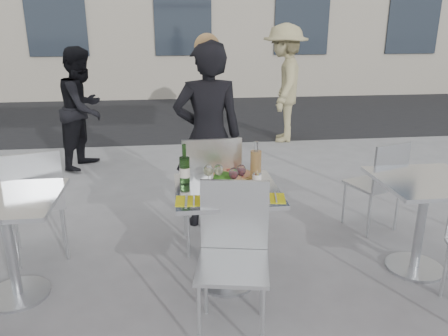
{
  "coord_description": "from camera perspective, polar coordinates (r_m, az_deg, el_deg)",
  "views": [
    {
      "loc": [
        -0.36,
        -2.83,
        1.84
      ],
      "look_at": [
        0.0,
        0.15,
        0.85
      ],
      "focal_mm": 35.0,
      "sensor_mm": 36.0,
      "label": 1
    }
  ],
  "objects": [
    {
      "name": "wine_bottle",
      "position": [
        3.11,
        -5.17,
        -0.13
      ],
      "size": [
        0.07,
        0.08,
        0.29
      ],
      "color": "#295620",
      "rests_on": "main_table"
    },
    {
      "name": "salad_plate",
      "position": [
        3.13,
        -0.05,
        -1.42
      ],
      "size": [
        0.22,
        0.22,
        0.09
      ],
      "color": "white",
      "rests_on": "main_table"
    },
    {
      "name": "pedestrian_a",
      "position": [
        6.07,
        -17.93,
        7.41
      ],
      "size": [
        0.82,
        0.92,
        1.58
      ],
      "primitive_type": "imported",
      "rotation": [
        0.0,
        0.0,
        1.24
      ],
      "color": "black",
      "rests_on": "ground"
    },
    {
      "name": "side_table_right",
      "position": [
        3.63,
        24.6,
        -4.5
      ],
      "size": [
        0.72,
        0.72,
        0.75
      ],
      "color": "#B7BABF",
      "rests_on": "ground"
    },
    {
      "name": "pizza_far",
      "position": [
        3.26,
        1.19,
        -1.0
      ],
      "size": [
        0.34,
        0.34,
        0.03
      ],
      "color": "white",
      "rests_on": "main_table"
    },
    {
      "name": "main_table",
      "position": [
        3.14,
        0.33,
        -6.25
      ],
      "size": [
        0.72,
        0.72,
        0.75
      ],
      "color": "#B7BABF",
      "rests_on": "ground"
    },
    {
      "name": "napkin_right",
      "position": [
        2.9,
        6.2,
        -3.9
      ],
      "size": [
        0.21,
        0.21,
        0.01
      ],
      "rotation": [
        0.0,
        0.0,
        -0.17
      ],
      "color": "yellow",
      "rests_on": "main_table"
    },
    {
      "name": "pedestrian_b",
      "position": [
        7.2,
        7.83,
        10.85
      ],
      "size": [
        0.99,
        1.35,
        1.87
      ],
      "primitive_type": "imported",
      "rotation": [
        0.0,
        0.0,
        4.44
      ],
      "color": "tan",
      "rests_on": "ground"
    },
    {
      "name": "napkin_left",
      "position": [
        2.85,
        -4.56,
        -4.26
      ],
      "size": [
        0.19,
        0.2,
        0.01
      ],
      "rotation": [
        0.0,
        0.0,
        -0.06
      ],
      "color": "yellow",
      "rests_on": "main_table"
    },
    {
      "name": "wineglass_red_b",
      "position": [
        3.07,
        2.25,
        -0.4
      ],
      "size": [
        0.07,
        0.07,
        0.16
      ],
      "color": "white",
      "rests_on": "main_table"
    },
    {
      "name": "street_asphalt",
      "position": [
        9.52,
        -4.66,
        7.06
      ],
      "size": [
        24.0,
        5.0,
        0.0
      ],
      "primitive_type": "cube",
      "color": "black",
      "rests_on": "ground"
    },
    {
      "name": "ground",
      "position": [
        3.4,
        0.32,
        -14.55
      ],
      "size": [
        80.0,
        80.0,
        0.0
      ],
      "primitive_type": "plane",
      "color": "slate"
    },
    {
      "name": "wineglass_white_a",
      "position": [
        3.07,
        -2.05,
        -0.41
      ],
      "size": [
        0.07,
        0.07,
        0.16
      ],
      "color": "white",
      "rests_on": "main_table"
    },
    {
      "name": "chair_far",
      "position": [
        3.55,
        -1.79,
        -2.19
      ],
      "size": [
        0.48,
        0.49,
        1.01
      ],
      "rotation": [
        0.0,
        0.0,
        3.17
      ],
      "color": "silver",
      "rests_on": "ground"
    },
    {
      "name": "woman_diner",
      "position": [
        4.01,
        -2.1,
        4.1
      ],
      "size": [
        0.64,
        0.43,
        1.72
      ],
      "primitive_type": "imported",
      "rotation": [
        0.0,
        0.0,
        3.18
      ],
      "color": "black",
      "rests_on": "ground"
    },
    {
      "name": "chair_near",
      "position": [
        2.71,
        1.25,
        -10.1
      ],
      "size": [
        0.5,
        0.51,
        0.94
      ],
      "rotation": [
        0.0,
        0.0,
        -0.19
      ],
      "color": "silver",
      "rests_on": "ground"
    },
    {
      "name": "side_chair_rfar",
      "position": [
        4.19,
        19.76,
        -1.36
      ],
      "size": [
        0.5,
        0.51,
        0.86
      ],
      "rotation": [
        0.0,
        0.0,
        3.47
      ],
      "color": "silver",
      "rests_on": "ground"
    },
    {
      "name": "carafe",
      "position": [
        3.2,
        4.18,
        0.48
      ],
      "size": [
        0.08,
        0.08,
        0.29
      ],
      "color": "tan",
      "rests_on": "main_table"
    },
    {
      "name": "sugar_shaker",
      "position": [
        3.08,
        4.31,
        -1.47
      ],
      "size": [
        0.06,
        0.06,
        0.11
      ],
      "color": "white",
      "rests_on": "main_table"
    },
    {
      "name": "wineglass_white_b",
      "position": [
        3.08,
        -0.71,
        -0.34
      ],
      "size": [
        0.07,
        0.07,
        0.16
      ],
      "color": "white",
      "rests_on": "main_table"
    },
    {
      "name": "pizza_near",
      "position": [
        2.87,
        0.39,
        -3.86
      ],
      "size": [
        0.34,
        0.34,
        0.02
      ],
      "color": "tan",
      "rests_on": "main_table"
    },
    {
      "name": "wineglass_red_a",
      "position": [
        3.0,
        1.26,
        -0.83
      ],
      "size": [
        0.07,
        0.07,
        0.16
      ],
      "color": "white",
      "rests_on": "main_table"
    },
    {
      "name": "side_table_left",
      "position": [
        3.32,
        -26.52,
        -6.9
      ],
      "size": [
        0.72,
        0.72,
        0.75
      ],
      "color": "#B7BABF",
      "rests_on": "ground"
    },
    {
      "name": "side_chair_lfar",
      "position": [
        3.75,
        -23.43,
        -3.41
      ],
      "size": [
        0.54,
        0.55,
        0.94
      ],
      "rotation": [
        0.0,
        0.0,
        3.45
      ],
      "color": "silver",
      "rests_on": "ground"
    }
  ]
}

